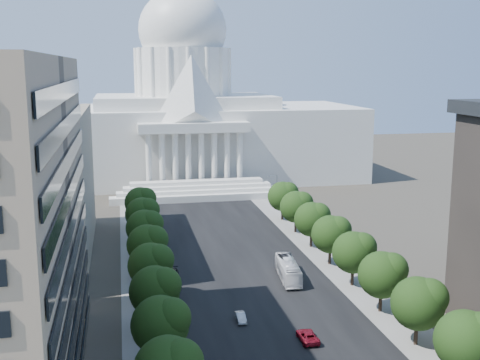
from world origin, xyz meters
TOP-DOWN VIEW (x-y plane):
  - road_asphalt at (0.00, 90.00)m, footprint 30.00×260.00m
  - sidewalk_left at (-19.00, 90.00)m, footprint 8.00×260.00m
  - sidewalk_right at (19.00, 90.00)m, footprint 8.00×260.00m
  - capitol at (0.00, 184.89)m, footprint 120.00×56.00m
  - tree_l_d at (-17.66, 47.81)m, footprint 7.79×7.60m
  - tree_l_e at (-17.66, 59.81)m, footprint 7.79×7.60m
  - tree_l_f at (-17.66, 71.81)m, footprint 7.79×7.60m
  - tree_l_g at (-17.66, 83.81)m, footprint 7.79×7.60m
  - tree_l_h at (-17.66, 95.81)m, footprint 7.79×7.60m
  - tree_l_i at (-17.66, 107.81)m, footprint 7.79×7.60m
  - tree_l_j at (-17.66, 119.81)m, footprint 7.79×7.60m
  - tree_r_c at (18.34, 35.81)m, footprint 7.79×7.60m
  - tree_r_d at (18.34, 47.81)m, footprint 7.79×7.60m
  - tree_r_e at (18.34, 59.81)m, footprint 7.79×7.60m
  - tree_r_f at (18.34, 71.81)m, footprint 7.79×7.60m
  - tree_r_g at (18.34, 83.81)m, footprint 7.79×7.60m
  - tree_r_h at (18.34, 95.81)m, footprint 7.79×7.60m
  - tree_r_i at (18.34, 107.81)m, footprint 7.79×7.60m
  - tree_r_j at (18.34, 119.81)m, footprint 7.79×7.60m
  - streetlight_c at (19.90, 60.00)m, footprint 2.61×0.44m
  - streetlight_d at (19.90, 85.00)m, footprint 2.61×0.44m
  - streetlight_e at (19.90, 110.00)m, footprint 2.61×0.44m
  - streetlight_f at (19.90, 135.00)m, footprint 2.61×0.44m
  - car_silver at (-4.85, 60.59)m, footprint 1.45×3.94m
  - car_red at (3.24, 52.01)m, footprint 2.47×5.31m
  - car_dark_b at (-13.50, 81.77)m, footprint 2.76×5.50m
  - city_bus at (7.49, 77.25)m, footprint 4.36×13.18m

SIDE VIEW (x-z plane):
  - road_asphalt at x=0.00m, z-range -0.01..0.01m
  - sidewalk_left at x=-19.00m, z-range -0.01..0.01m
  - sidewalk_right at x=19.00m, z-range -0.01..0.01m
  - car_silver at x=-4.85m, z-range 0.00..1.29m
  - car_red at x=3.24m, z-range 0.00..1.47m
  - car_dark_b at x=-13.50m, z-range 0.00..1.53m
  - city_bus at x=7.49m, z-range 0.00..3.60m
  - streetlight_c at x=19.90m, z-range 1.32..10.32m
  - streetlight_d at x=19.90m, z-range 1.32..10.32m
  - streetlight_e at x=19.90m, z-range 1.32..10.32m
  - streetlight_f at x=19.90m, z-range 1.32..10.32m
  - tree_l_d at x=-17.66m, z-range 1.47..11.44m
  - tree_l_e at x=-17.66m, z-range 1.47..11.44m
  - tree_l_f at x=-17.66m, z-range 1.47..11.44m
  - tree_l_g at x=-17.66m, z-range 1.47..11.44m
  - tree_l_h at x=-17.66m, z-range 1.47..11.44m
  - tree_l_i at x=-17.66m, z-range 1.47..11.44m
  - tree_l_j at x=-17.66m, z-range 1.47..11.44m
  - tree_r_c at x=18.34m, z-range 1.47..11.44m
  - tree_r_d at x=18.34m, z-range 1.47..11.44m
  - tree_r_e at x=18.34m, z-range 1.47..11.44m
  - tree_r_f at x=18.34m, z-range 1.47..11.44m
  - tree_r_g at x=18.34m, z-range 1.47..11.44m
  - tree_r_h at x=18.34m, z-range 1.47..11.44m
  - tree_r_i at x=18.34m, z-range 1.47..11.44m
  - tree_r_j at x=18.34m, z-range 1.47..11.44m
  - capitol at x=0.00m, z-range -16.49..56.51m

